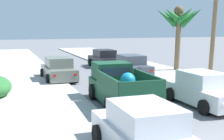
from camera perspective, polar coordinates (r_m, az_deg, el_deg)
sidewalk_left at (r=19.15m, az=-16.07°, el=-2.83°), size 5.31×60.00×0.12m
sidewalk_right at (r=22.05m, az=10.57°, el=-1.24°), size 5.31×60.00×0.12m
curb_left at (r=19.27m, az=-12.34°, el=-2.66°), size 0.16×60.00×0.10m
curb_right at (r=21.45m, az=7.67°, el=-1.46°), size 0.16×60.00×0.10m
pickup_truck at (r=14.23m, az=1.46°, el=-3.25°), size 2.40×5.30×1.80m
car_left_near at (r=20.90m, az=-9.80°, el=0.08°), size 2.06×4.28×1.54m
car_right_near at (r=8.54m, az=5.90°, el=-11.58°), size 2.05×4.27×1.54m
car_left_mid at (r=14.63m, az=16.39°, el=-3.55°), size 2.07×4.28×1.54m
car_left_far at (r=22.34m, az=3.44°, el=0.69°), size 2.04×4.27×1.54m
car_right_far at (r=27.31m, az=-1.46°, el=2.05°), size 2.10×4.29×1.54m
palm_tree_right_fore at (r=25.07m, az=12.20°, el=9.06°), size 3.54×4.10×5.15m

